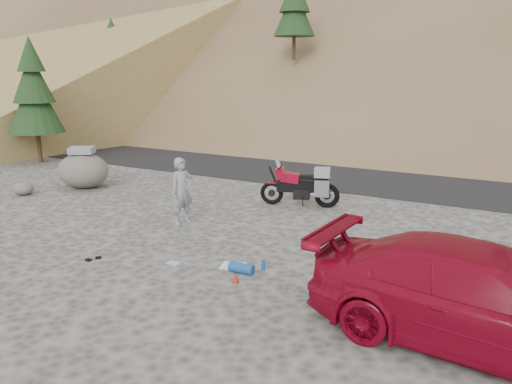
% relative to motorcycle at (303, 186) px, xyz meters
% --- Properties ---
extents(ground, '(140.00, 140.00, 0.00)m').
position_rel_motorcycle_xyz_m(ground, '(-1.30, -3.53, -0.57)').
color(ground, '#413F3C').
rests_on(ground, ground).
extents(road, '(120.00, 7.00, 0.05)m').
position_rel_motorcycle_xyz_m(road, '(-1.30, 5.47, -0.57)').
color(road, black).
rests_on(road, ground).
extents(conifer_verge, '(2.20, 2.20, 5.04)m').
position_rel_motorcycle_xyz_m(conifer_verge, '(-12.30, 0.97, 2.32)').
color(conifer_verge, '#382014').
rests_on(conifer_verge, ground).
extents(motorcycle, '(2.16, 1.03, 1.32)m').
position_rel_motorcycle_xyz_m(motorcycle, '(0.00, 0.00, 0.00)').
color(motorcycle, black).
rests_on(motorcycle, ground).
extents(man, '(0.57, 0.70, 1.65)m').
position_rel_motorcycle_xyz_m(man, '(-1.91, -2.96, -0.57)').
color(man, gray).
rests_on(man, ground).
extents(red_car, '(4.89, 2.25, 1.39)m').
position_rel_motorcycle_xyz_m(red_car, '(5.13, -5.50, -0.57)').
color(red_car, maroon).
rests_on(red_car, ground).
extents(boulder, '(2.11, 1.95, 1.30)m').
position_rel_motorcycle_xyz_m(boulder, '(-7.12, -1.38, 0.01)').
color(boulder, '#58544C').
rests_on(boulder, ground).
extents(small_rock, '(0.79, 0.74, 0.39)m').
position_rel_motorcycle_xyz_m(small_rock, '(-7.97, -2.99, -0.37)').
color(small_rock, '#58544C').
rests_on(small_rock, ground).
extents(gear_white_cloth, '(0.56, 0.53, 0.02)m').
position_rel_motorcycle_xyz_m(gear_white_cloth, '(0.65, -4.73, -0.56)').
color(gear_white_cloth, white).
rests_on(gear_white_cloth, ground).
extents(gear_blue_mat, '(0.49, 0.22, 0.19)m').
position_rel_motorcycle_xyz_m(gear_blue_mat, '(0.96, -4.93, -0.47)').
color(gear_blue_mat, '#184F95').
rests_on(gear_blue_mat, ground).
extents(gear_bottle, '(0.08, 0.08, 0.19)m').
position_rel_motorcycle_xyz_m(gear_bottle, '(1.25, -4.61, -0.47)').
color(gear_bottle, '#184F95').
rests_on(gear_bottle, ground).
extents(gear_funnel, '(0.15, 0.15, 0.17)m').
position_rel_motorcycle_xyz_m(gear_funnel, '(1.10, -5.36, -0.48)').
color(gear_funnel, '#B6260C').
rests_on(gear_funnel, ground).
extents(gear_glove_a, '(0.13, 0.10, 0.04)m').
position_rel_motorcycle_xyz_m(gear_glove_a, '(-2.02, -5.90, -0.55)').
color(gear_glove_a, black).
rests_on(gear_glove_a, ground).
extents(gear_glove_b, '(0.14, 0.14, 0.04)m').
position_rel_motorcycle_xyz_m(gear_glove_b, '(-1.93, -5.71, -0.55)').
color(gear_glove_b, black).
rests_on(gear_glove_b, ground).
extents(gear_blue_cloth, '(0.26, 0.19, 0.01)m').
position_rel_motorcycle_xyz_m(gear_blue_cloth, '(-0.45, -5.18, -0.56)').
color(gear_blue_cloth, '#8EB7DB').
rests_on(gear_blue_cloth, ground).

